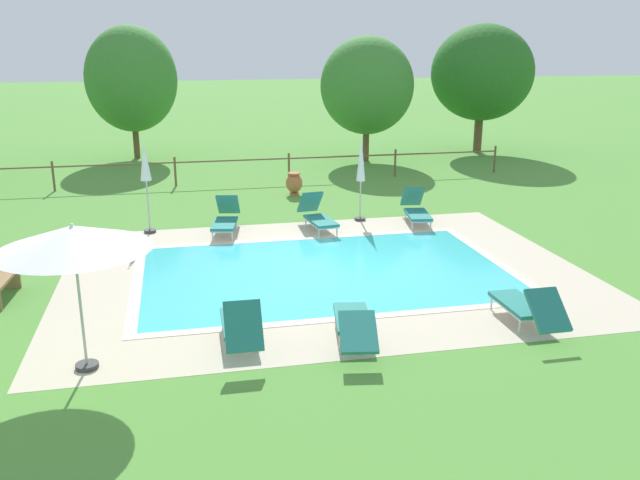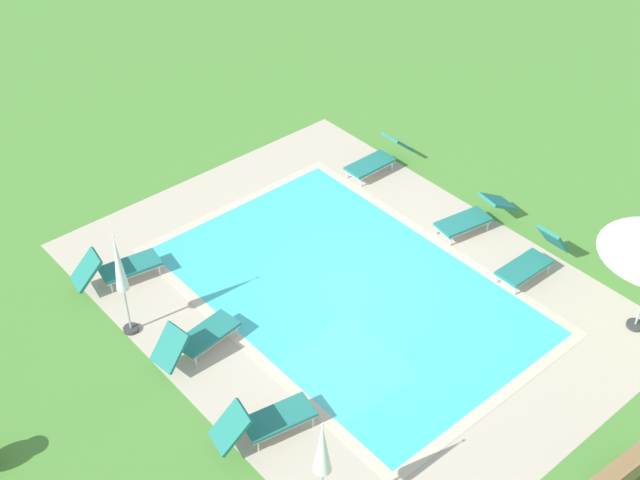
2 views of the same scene
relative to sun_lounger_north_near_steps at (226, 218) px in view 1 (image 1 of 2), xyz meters
name	(u,v)px [view 1 (image 1 of 2)]	position (x,y,z in m)	size (l,w,h in m)	color
ground_plane	(325,272)	(1.92, -3.75, -0.39)	(160.00, 160.00, 0.00)	#518E38
pool_deck_paving	(325,271)	(1.92, -3.75, -0.38)	(11.53, 8.69, 0.01)	beige
swimming_pool_water	(325,271)	(1.92, -3.75, -0.38)	(7.99, 5.15, 0.01)	#42CCD6
pool_coping_rim	(325,271)	(1.92, -3.75, -0.38)	(8.47, 5.63, 0.01)	beige
sun_lounger_north_near_steps	(226,218)	(0.00, 0.00, 0.00)	(0.96, 1.99, 0.94)	#237A70
sun_lounger_north_mid	(354,323)	(1.61, -7.43, -0.03)	(0.94, 2.13, 0.74)	#237A70
sun_lounger_north_far	(318,216)	(2.50, -0.24, 0.00)	(0.84, 1.94, 0.97)	#237A70
sun_lounger_north_end	(240,324)	(-0.31, -7.18, 0.01)	(0.63, 1.86, 0.99)	#237A70
sun_lounger_south_near_corner	(416,210)	(5.39, -0.15, 0.00)	(0.90, 1.97, 0.95)	#237A70
sun_lounger_south_mid	(526,306)	(4.84, -7.43, -0.01)	(0.61, 1.97, 0.88)	#237A70
patio_umbrella_open_foreground	(73,239)	(-2.79, -7.48, 1.76)	(2.33, 2.33, 2.39)	#383838
patio_umbrella_closed_row_west	(361,165)	(3.91, 0.46, 1.24)	(0.32, 0.32, 2.49)	#383838
patio_umbrella_closed_row_mid_west	(145,168)	(-2.02, 0.41, 1.39)	(0.32, 0.32, 2.53)	#383838
terracotta_urn_near_fence	(294,183)	(2.62, 4.16, 0.02)	(0.56, 0.56, 0.76)	#B7663D
perimeter_fence	(233,164)	(0.78, 6.50, 0.32)	(20.70, 0.08, 1.05)	brown
tree_far_west	(131,79)	(-2.91, 13.00, 3.04)	(3.91, 3.91, 5.69)	brown
tree_west_mid	(367,86)	(6.85, 10.17, 2.81)	(3.95, 3.95, 5.24)	brown
tree_east_mid	(482,73)	(12.62, 11.35, 3.24)	(4.62, 4.62, 5.79)	brown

